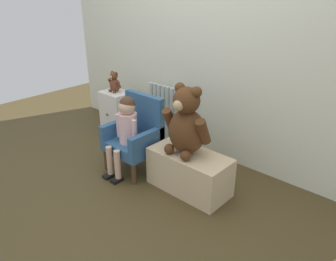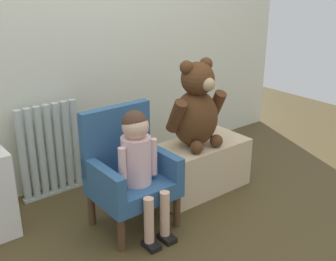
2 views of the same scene
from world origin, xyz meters
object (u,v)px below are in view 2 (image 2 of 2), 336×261
large_teddy_bear (196,109)px  radiator (50,151)px  child_armchair (128,171)px  low_bench (199,166)px  child_figure (139,156)px

large_teddy_bear → radiator: bearing=144.0°
child_armchair → low_bench: (0.61, 0.05, -0.17)m
child_figure → large_teddy_bear: 0.60m
child_armchair → child_figure: (-0.00, -0.11, 0.14)m
child_armchair → low_bench: child_armchair is taller
low_bench → large_teddy_bear: size_ratio=1.19×
low_bench → large_teddy_bear: 0.43m
radiator → large_teddy_bear: 1.01m
child_figure → large_teddy_bear: (0.57, 0.16, 0.12)m
large_teddy_bear → child_figure: bearing=-164.5°
radiator → low_bench: size_ratio=0.92×
child_figure → large_teddy_bear: large_teddy_bear is taller
radiator → child_armchair: (0.22, -0.61, 0.03)m
child_armchair → low_bench: size_ratio=1.02×
child_armchair → radiator: bearing=109.6°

